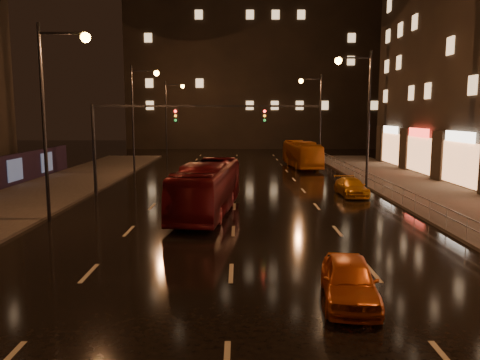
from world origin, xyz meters
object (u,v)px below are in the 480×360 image
Objects in this scene: bus_red at (207,188)px; bus_curb at (302,154)px; taxi_near at (349,280)px; taxi_far at (351,187)px.

bus_red is 24.71m from bus_curb.
taxi_far is at bearing 83.65° from taxi_near.
bus_red is 11.14m from taxi_far.
bus_curb reaches higher than taxi_near.
bus_red is 2.50× the size of taxi_far.
bus_red is at bearing 118.92° from taxi_near.
taxi_far is (4.46, 18.43, -0.06)m from taxi_near.
bus_red reaches higher than taxi_far.
taxi_far is at bearing 37.71° from bus_red.
bus_curb is 36.09m from taxi_near.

